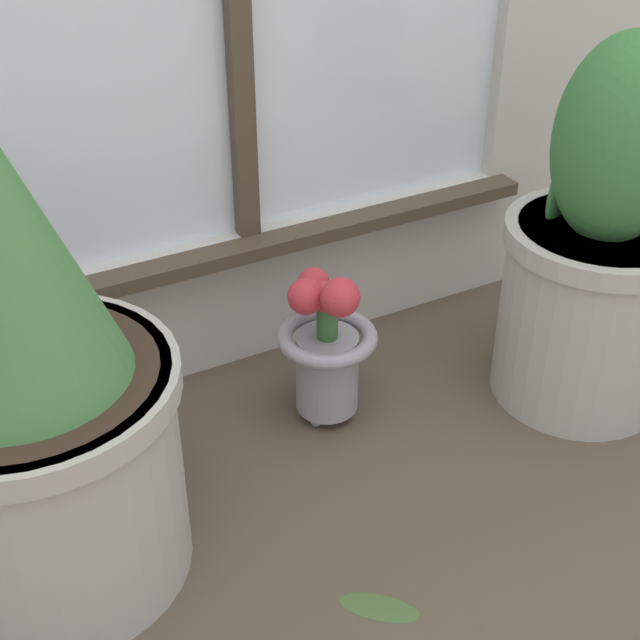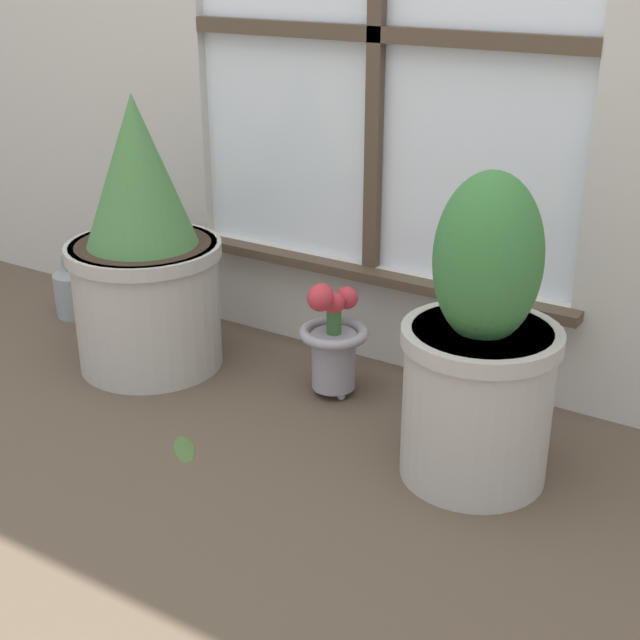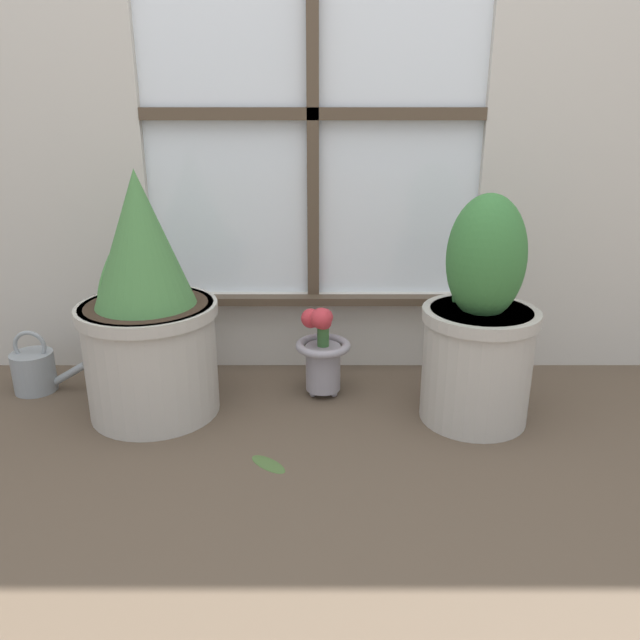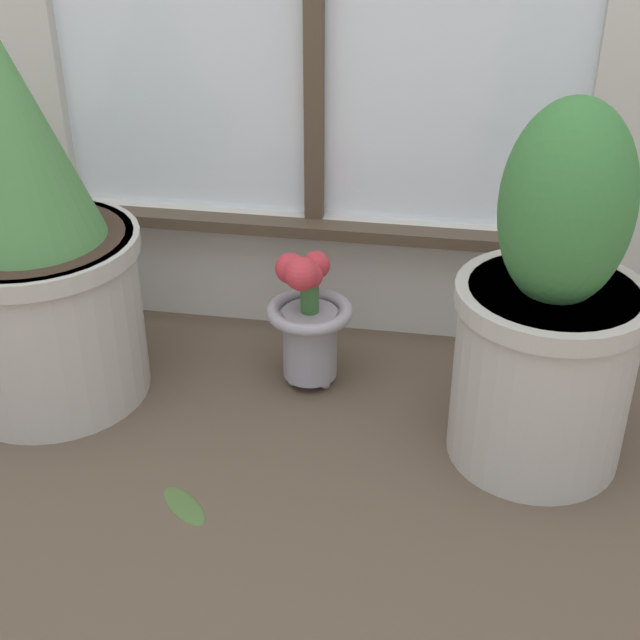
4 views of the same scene
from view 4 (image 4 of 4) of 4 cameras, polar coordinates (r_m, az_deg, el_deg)
name	(u,v)px [view 4 (image 4 of 4)]	position (r m, az deg, el deg)	size (l,w,h in m)	color
ground_plane	(236,548)	(1.39, -5.37, -14.30)	(10.00, 10.00, 0.00)	brown
potted_plant_left	(32,250)	(1.64, -17.94, 4.26)	(0.38, 0.38, 0.67)	#B7B2A8
potted_plant_right	(550,318)	(1.46, 14.49, 0.10)	(0.31, 0.31, 0.62)	#B7B2A8
flower_vase	(308,318)	(1.65, -0.75, 0.12)	(0.16, 0.16, 0.29)	#99939E
fallen_leaf	(184,504)	(1.46, -8.69, -11.58)	(0.11, 0.11, 0.01)	#476633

